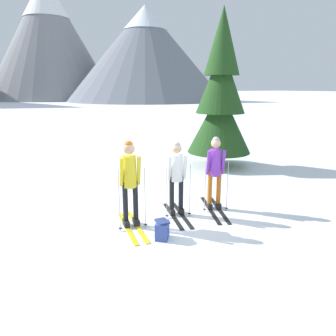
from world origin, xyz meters
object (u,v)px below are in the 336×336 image
object	(u,v)px
skier_in_white	(177,175)
backpack_on_snow_front	(162,230)
skier_in_yellow	(130,178)
pine_tree_near	(221,97)
skier_in_purple	(215,170)

from	to	relation	value
skier_in_white	backpack_on_snow_front	world-z (taller)	skier_in_white
skier_in_yellow	pine_tree_near	bearing A→B (deg)	37.63
skier_in_yellow	pine_tree_near	distance (m)	6.15
skier_in_white	backpack_on_snow_front	xyz separation A→B (m)	(-0.80, -0.96, -0.76)
skier_in_white	pine_tree_near	xyz separation A→B (m)	(3.57, 3.52, 1.61)
skier_in_yellow	skier_in_white	size ratio (longest dim) A/B	1.08
skier_in_purple	pine_tree_near	world-z (taller)	pine_tree_near
skier_in_purple	backpack_on_snow_front	xyz separation A→B (m)	(-1.79, -0.89, -0.79)
skier_in_yellow	skier_in_purple	size ratio (longest dim) A/B	1.04
skier_in_yellow	pine_tree_near	world-z (taller)	pine_tree_near
pine_tree_near	skier_in_purple	bearing A→B (deg)	-125.67
skier_in_yellow	skier_in_purple	xyz separation A→B (m)	(2.15, 0.06, -0.08)
skier_in_white	skier_in_purple	distance (m)	0.99
skier_in_purple	pine_tree_near	xyz separation A→B (m)	(2.58, 3.59, 1.57)
skier_in_white	skier_in_purple	size ratio (longest dim) A/B	0.97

